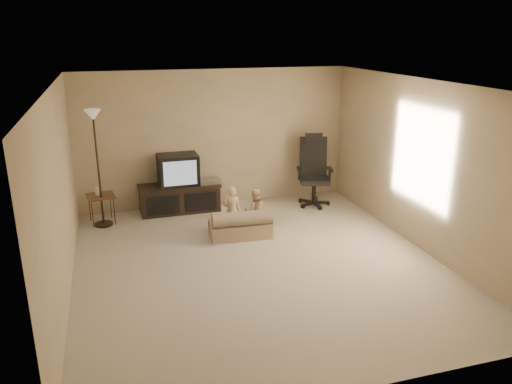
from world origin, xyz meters
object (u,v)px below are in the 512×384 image
Objects in this scene: floor_lamp at (96,142)px; toddler_left at (232,211)px; tv_stand at (179,188)px; office_chair at (314,180)px; child_sofa at (241,226)px; side_table at (100,196)px; toddler_right at (255,211)px.

floor_lamp reaches higher than toddler_left.
office_chair reaches higher than tv_stand.
tv_stand is at bearing 13.01° from floor_lamp.
toddler_left is at bearing 140.84° from child_sofa.
office_chair is at bearing 37.12° from child_sofa.
side_table is at bearing 97.86° from floor_lamp.
toddler_right is at bearing 31.78° from child_sofa.
child_sofa is (-1.72, -1.15, -0.28)m from office_chair.
floor_lamp is 2.66× the size of toddler_right.
tv_stand is at bearing -46.01° from toddler_right.
toddler_right is (-1.45, -1.00, -0.11)m from office_chair.
toddler_left is 1.12× the size of toddler_right.
toddler_left reaches higher than child_sofa.
floor_lamp is (-3.82, 0.02, 0.95)m from office_chair.
side_table is 0.67× the size of child_sofa.
office_chair is at bearing -138.88° from toddler_right.
office_chair is 1.80× the size of toddler_right.
office_chair is 3.84m from side_table.
toddler_left is at bearing -135.73° from office_chair.
toddler_left reaches higher than side_table.
side_table is at bearing -172.53° from tv_stand.
toddler_right reaches higher than child_sofa.
child_sofa is at bearing -31.41° from side_table.
child_sofa is 1.21× the size of toddler_left.
office_chair is (2.47, -0.33, 0.04)m from tv_stand.
toddler_right is at bearing -23.27° from floor_lamp.
office_chair is 3.94m from floor_lamp.
floor_lamp reaches higher than side_table.
side_table is at bearing -19.05° from toddler_right.
child_sofa is at bearing -131.51° from office_chair.
office_chair is 2.11m from toddler_left.
tv_stand is 1.51m from toddler_left.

